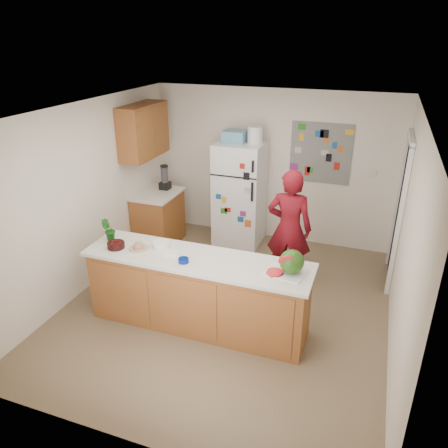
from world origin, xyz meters
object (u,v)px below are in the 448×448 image
(refrigerator, at_px, (240,194))
(watermelon, at_px, (292,262))
(person, at_px, (289,229))
(cherry_bowl, at_px, (116,245))

(refrigerator, xyz_separation_m, watermelon, (1.34, -2.36, 0.21))
(person, relative_size, watermelon, 6.36)
(watermelon, bearing_deg, person, 102.64)
(watermelon, xyz_separation_m, cherry_bowl, (-2.10, -0.11, -0.11))
(watermelon, bearing_deg, refrigerator, 119.60)
(watermelon, relative_size, cherry_bowl, 1.28)
(watermelon, distance_m, cherry_bowl, 2.10)
(watermelon, height_order, cherry_bowl, watermelon)
(refrigerator, distance_m, watermelon, 2.72)
(person, relative_size, cherry_bowl, 8.15)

